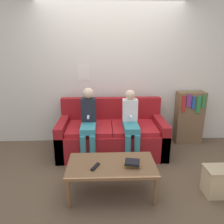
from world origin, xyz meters
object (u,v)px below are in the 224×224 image
couch (112,135)px  storage_box (218,181)px  coffee_table (112,167)px  tv_remote (95,167)px  person_left (88,121)px  bookshelf (189,117)px  person_right (131,122)px

couch → storage_box: couch is taller
coffee_table → tv_remote: size_ratio=6.31×
person_left → bookshelf: size_ratio=1.17×
bookshelf → storage_box: (-0.19, -1.55, -0.31)m
coffee_table → bookshelf: 2.11m
bookshelf → storage_box: 1.60m
storage_box → couch: bearing=136.4°
couch → person_right: size_ratio=1.61×
couch → person_right: person_right is taller
couch → person_left: (-0.38, -0.20, 0.35)m
coffee_table → person_right: (0.34, 0.91, 0.26)m
coffee_table → person_right: bearing=69.5°
person_right → couch: bearing=144.9°
couch → bookshelf: bookshelf is taller
storage_box → bookshelf: bearing=82.9°
bookshelf → storage_box: bookshelf is taller
coffee_table → tv_remote: bearing=-158.7°
person_right → storage_box: size_ratio=3.07×
couch → person_right: 0.49m
person_right → tv_remote: (-0.54, -0.98, -0.21)m
person_right → tv_remote: size_ratio=6.50×
person_left → tv_remote: person_left is taller
coffee_table → storage_box: (1.32, -0.09, -0.18)m
couch → person_left: size_ratio=1.56×
person_right → bookshelf: 1.30m
person_right → storage_box: bearing=-45.8°
storage_box → person_left: bearing=148.5°
bookshelf → person_left: bearing=-163.5°
couch → bookshelf: bearing=13.2°
couch → coffee_table: bearing=-92.2°
couch → storage_box: (1.27, -1.21, -0.12)m
person_left → person_right: bearing=-0.6°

